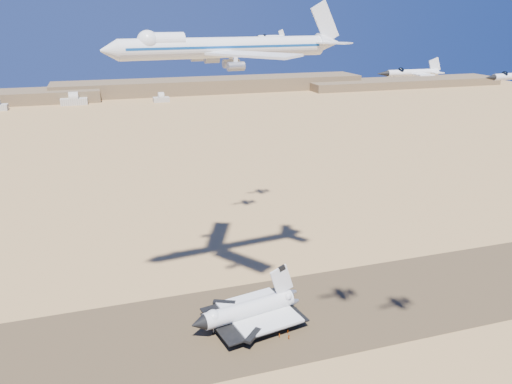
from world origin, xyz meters
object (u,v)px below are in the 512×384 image
object	(u,v)px
crew_c	(288,331)
chase_jet_c	(250,44)
shuttle	(248,311)
crew_b	(289,337)
carrier_747	(219,48)
crew_a	(279,335)
chase_jet_d	(270,37)
chase_jet_a	(412,72)

from	to	relation	value
crew_c	chase_jet_c	size ratio (longest dim) A/B	0.11
shuttle	crew_b	xyz separation A→B (m)	(10.10, -11.73, -4.28)
carrier_747	crew_a	size ratio (longest dim) A/B	46.55
chase_jet_c	chase_jet_d	distance (m)	19.26
shuttle	crew_c	distance (m)	14.59
crew_b	crew_c	xyz separation A→B (m)	(0.76, 2.97, 0.01)
chase_jet_d	crew_c	bearing A→B (deg)	-109.51
shuttle	chase_jet_c	size ratio (longest dim) A/B	2.58
carrier_747	crew_c	world-z (taller)	carrier_747
chase_jet_a	chase_jet_c	bearing A→B (deg)	95.08
crew_c	crew_b	bearing A→B (deg)	120.45
chase_jet_c	chase_jet_d	bearing A→B (deg)	44.06
crew_b	crew_c	distance (m)	3.06
shuttle	chase_jet_d	bearing A→B (deg)	55.97
carrier_747	crew_a	world-z (taller)	carrier_747
carrier_747	chase_jet_d	size ratio (longest dim) A/B	4.99
chase_jet_a	chase_jet_d	distance (m)	117.25
carrier_747	crew_a	distance (m)	91.68
crew_b	chase_jet_a	bearing A→B (deg)	-178.26
chase_jet_c	crew_c	bearing A→B (deg)	-100.14
shuttle	chase_jet_d	world-z (taller)	chase_jet_d
shuttle	chase_jet_c	xyz separation A→B (m)	(20.71, 64.34, 82.01)
crew_b	crew_c	bearing A→B (deg)	-44.83
carrier_747	chase_jet_d	bearing A→B (deg)	53.54
carrier_747	chase_jet_a	bearing A→B (deg)	-63.82
crew_b	chase_jet_a	size ratio (longest dim) A/B	0.10
carrier_747	crew_a	xyz separation A→B (m)	(12.34, -21.77, -88.19)
shuttle	carrier_747	world-z (taller)	carrier_747
crew_c	chase_jet_c	distance (m)	113.51
shuttle	crew_c	world-z (taller)	shuttle
shuttle	chase_jet_a	distance (m)	93.57
shuttle	chase_jet_a	xyz separation A→B (m)	(27.13, -38.79, 80.71)
crew_b	chase_jet_c	bearing A→B (deg)	-38.41
crew_b	chase_jet_c	distance (m)	115.52
crew_c	chase_jet_a	xyz separation A→B (m)	(16.28, -30.02, 84.99)
chase_jet_a	chase_jet_d	xyz separation A→B (m)	(6.75, 117.00, 3.52)
crew_a	chase_jet_c	world-z (taller)	chase_jet_c
chase_jet_a	crew_b	bearing A→B (deg)	123.72
chase_jet_d	chase_jet_a	bearing A→B (deg)	-97.98
chase_jet_c	carrier_747	bearing A→B (deg)	-118.38
chase_jet_d	crew_a	bearing A→B (deg)	-111.34
carrier_747	crew_c	xyz separation A→B (m)	(15.75, -20.42, -88.19)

